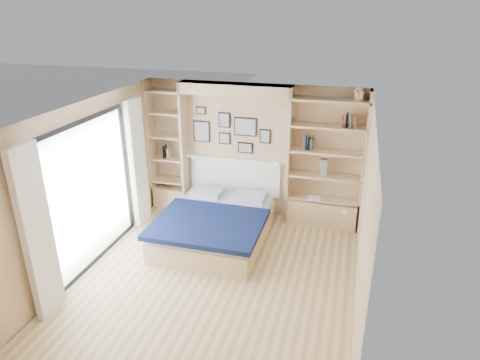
# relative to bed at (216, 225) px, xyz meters

# --- Properties ---
(ground) EXTENTS (4.50, 4.50, 0.00)m
(ground) POSITION_rel_bed_xyz_m (0.36, -1.02, -0.28)
(ground) COLOR #D5B579
(ground) RESTS_ON ground
(room_shell) EXTENTS (4.50, 4.50, 4.50)m
(room_shell) POSITION_rel_bed_xyz_m (-0.03, 0.50, 0.80)
(room_shell) COLOR tan
(room_shell) RESTS_ON ground
(bed) EXTENTS (1.76, 2.31, 1.07)m
(bed) POSITION_rel_bed_xyz_m (0.00, 0.00, 0.00)
(bed) COLOR tan
(bed) RESTS_ON ground
(photo_gallery) EXTENTS (1.48, 0.02, 0.82)m
(photo_gallery) POSITION_rel_bed_xyz_m (-0.10, 1.20, 1.33)
(photo_gallery) COLOR black
(photo_gallery) RESTS_ON ground
(reading_lamps) EXTENTS (1.92, 0.12, 0.15)m
(reading_lamps) POSITION_rel_bed_xyz_m (0.06, 0.98, 0.82)
(reading_lamps) COLOR silver
(reading_lamps) RESTS_ON ground
(shelf_decor) EXTENTS (3.60, 0.23, 2.03)m
(shelf_decor) POSITION_rel_bed_xyz_m (1.46, 1.04, 1.41)
(shelf_decor) COLOR #A51E1E
(shelf_decor) RESTS_ON ground
(deck) EXTENTS (3.20, 4.00, 0.05)m
(deck) POSITION_rel_bed_xyz_m (-3.24, -1.02, -0.28)
(deck) COLOR #726454
(deck) RESTS_ON ground
(deck_chair) EXTENTS (0.56, 0.79, 0.73)m
(deck_chair) POSITION_rel_bed_xyz_m (-3.10, 0.24, 0.07)
(deck_chair) COLOR tan
(deck_chair) RESTS_ON ground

